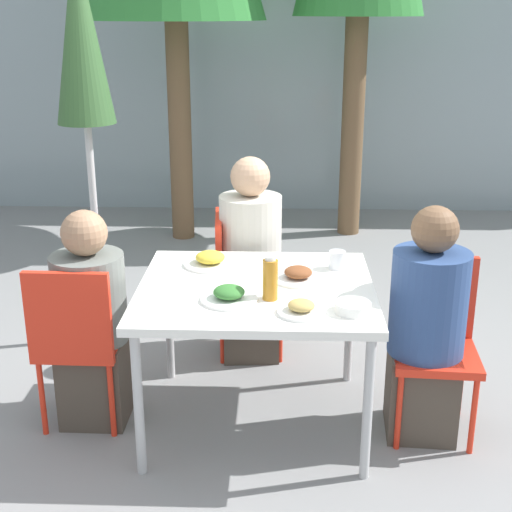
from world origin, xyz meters
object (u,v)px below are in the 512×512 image
object	(u,v)px
chair_far	(237,274)
salad_bowl	(353,307)
bottle	(270,279)
chair_left	(77,335)
person_left	(92,325)
closed_umbrella	(82,54)
chair_right	(434,332)
person_right	(426,331)
drinking_cup	(337,260)
person_far	(250,265)

from	to	relation	value
chair_far	salad_bowl	distance (m)	1.26
bottle	salad_bowl	world-z (taller)	bottle
chair_far	salad_bowl	bearing A→B (deg)	23.14
chair_left	person_left	world-z (taller)	person_left
chair_left	bottle	size ratio (longest dim) A/B	4.17
salad_bowl	closed_umbrella	bearing A→B (deg)	139.44
chair_right	person_right	world-z (taller)	person_right
chair_left	closed_umbrella	size ratio (longest dim) A/B	0.36
salad_bowl	drinking_cup	bearing A→B (deg)	92.85
chair_right	person_far	bearing A→B (deg)	-34.48
chair_left	closed_umbrella	xyz separation A→B (m)	(-0.14, 1.00, 1.25)
person_left	bottle	xyz separation A→B (m)	(0.88, -0.17, 0.32)
person_far	bottle	bearing A→B (deg)	3.52
closed_umbrella	bottle	distance (m)	1.78
person_left	bottle	bearing A→B (deg)	-10.29
chair_right	person_right	bearing A→B (deg)	58.13
person_left	salad_bowl	xyz separation A→B (m)	(1.24, -0.31, 0.25)
drinking_cup	chair_right	bearing A→B (deg)	-27.17
person_far	salad_bowl	bearing A→B (deg)	20.46
chair_far	drinking_cup	world-z (taller)	chair_far
person_right	drinking_cup	bearing A→B (deg)	-33.67
chair_far	person_right	bearing A→B (deg)	43.61
closed_umbrella	salad_bowl	distance (m)	2.13
bottle	drinking_cup	distance (m)	0.54
person_far	person_right	bearing A→B (deg)	42.46
chair_left	chair_far	xyz separation A→B (m)	(0.72, 0.86, 0.00)
chair_far	person_left	bearing A→B (deg)	-44.75
chair_left	chair_far	size ratio (longest dim) A/B	1.00
person_right	bottle	world-z (taller)	person_right
chair_left	bottle	xyz separation A→B (m)	(0.93, -0.09, 0.34)
chair_left	salad_bowl	world-z (taller)	chair_left
person_left	chair_right	size ratio (longest dim) A/B	1.28
person_right	chair_right	bearing A→B (deg)	-121.87
person_far	bottle	size ratio (longest dim) A/B	5.89
person_far	closed_umbrella	world-z (taller)	closed_umbrella
chair_far	drinking_cup	xyz separation A→B (m)	(0.54, -0.54, 0.28)
chair_left	salad_bowl	xyz separation A→B (m)	(1.29, -0.23, 0.26)
person_left	person_right	world-z (taller)	person_right
drinking_cup	salad_bowl	distance (m)	0.56
person_left	closed_umbrella	world-z (taller)	closed_umbrella
chair_left	closed_umbrella	bearing A→B (deg)	99.06
person_left	closed_umbrella	bearing A→B (deg)	102.86
chair_left	drinking_cup	distance (m)	1.33
bottle	salad_bowl	bearing A→B (deg)	-20.71
person_left	person_far	world-z (taller)	person_far
person_left	salad_bowl	size ratio (longest dim) A/B	6.93
bottle	chair_right	bearing A→B (deg)	12.83
person_left	chair_far	xyz separation A→B (m)	(0.67, 0.78, -0.01)
chair_right	chair_far	distance (m)	1.27
chair_far	closed_umbrella	xyz separation A→B (m)	(-0.86, 0.13, 1.25)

